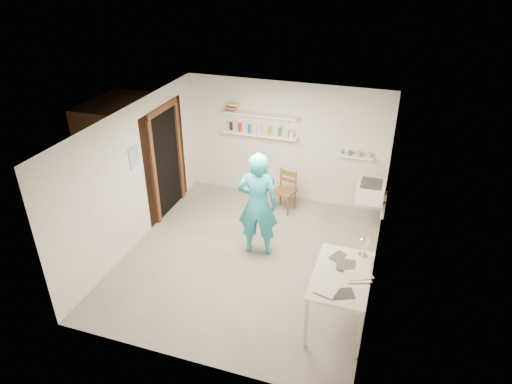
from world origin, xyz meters
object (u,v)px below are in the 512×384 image
(desk_lamp, at_px, (364,242))
(belfast_sink, at_px, (371,191))
(wall_clock, at_px, (264,182))
(wooden_chair, at_px, (284,191))
(work_table, at_px, (339,298))
(man, at_px, (258,205))

(desk_lamp, bearing_deg, belfast_sink, 92.45)
(wall_clock, height_order, desk_lamp, wall_clock)
(belfast_sink, bearing_deg, wooden_chair, 179.79)
(wooden_chair, height_order, work_table, same)
(wall_clock, bearing_deg, work_table, -52.09)
(belfast_sink, distance_m, desk_lamp, 2.21)
(work_table, bearing_deg, wooden_chair, 119.15)
(belfast_sink, relative_size, wooden_chair, 0.73)
(wall_clock, bearing_deg, desk_lamp, -37.44)
(belfast_sink, height_order, wooden_chair, belfast_sink)
(wooden_chair, xyz_separation_m, work_table, (1.50, -2.68, -0.00))
(belfast_sink, xyz_separation_m, wooden_chair, (-1.61, 0.01, -0.29))
(man, height_order, desk_lamp, man)
(belfast_sink, relative_size, desk_lamp, 3.89)
(wall_clock, bearing_deg, wooden_chair, 79.84)
(wooden_chair, bearing_deg, wall_clock, -78.45)
(man, distance_m, wooden_chair, 1.54)
(work_table, bearing_deg, wall_clock, 136.68)
(belfast_sink, relative_size, man, 0.33)
(man, bearing_deg, work_table, 133.16)
(man, relative_size, work_table, 1.48)
(man, relative_size, wall_clock, 5.56)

